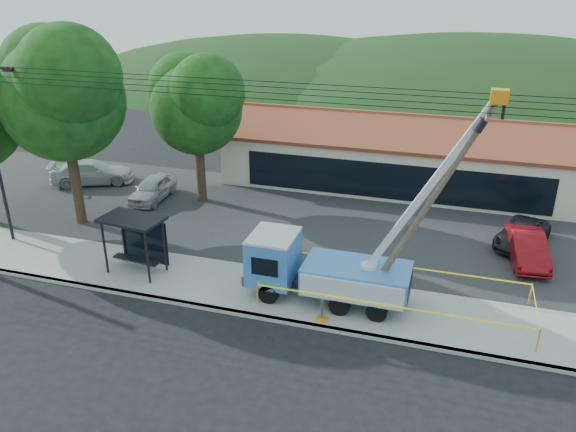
# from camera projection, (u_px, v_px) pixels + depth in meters

# --- Properties ---
(ground) EXTENTS (120.00, 120.00, 0.00)m
(ground) POSITION_uv_depth(u_px,v_px,m) (225.00, 346.00, 20.99)
(ground) COLOR black
(ground) RESTS_ON ground
(curb) EXTENTS (60.00, 0.25, 0.15)m
(curb) POSITION_uv_depth(u_px,v_px,m) (245.00, 314.00, 22.80)
(curb) COLOR gray
(curb) RESTS_ON ground
(sidewalk) EXTENTS (60.00, 4.00, 0.15)m
(sidewalk) POSITION_uv_depth(u_px,v_px,m) (261.00, 291.00, 24.47)
(sidewalk) COLOR gray
(sidewalk) RESTS_ON ground
(parking_lot) EXTENTS (60.00, 12.00, 0.10)m
(parking_lot) POSITION_uv_depth(u_px,v_px,m) (309.00, 221.00, 31.49)
(parking_lot) COLOR #28282B
(parking_lot) RESTS_ON ground
(strip_mall) EXTENTS (22.50, 8.53, 4.67)m
(strip_mall) POSITION_uv_depth(u_px,v_px,m) (400.00, 155.00, 36.68)
(strip_mall) COLOR beige
(strip_mall) RESTS_ON ground
(tree_west_near) EXTENTS (7.56, 6.72, 10.80)m
(tree_west_near) POSITION_uv_depth(u_px,v_px,m) (61.00, 87.00, 28.26)
(tree_west_near) COLOR #332316
(tree_west_near) RESTS_ON ground
(tree_lot) EXTENTS (6.30, 5.60, 8.94)m
(tree_lot) POSITION_uv_depth(u_px,v_px,m) (196.00, 100.00, 31.81)
(tree_lot) COLOR #332316
(tree_lot) RESTS_ON ground
(hill_west) EXTENTS (78.40, 56.00, 28.00)m
(hill_west) POSITION_uv_depth(u_px,v_px,m) (284.00, 80.00, 73.27)
(hill_west) COLOR #1C3814
(hill_west) RESTS_ON ground
(hill_center) EXTENTS (89.60, 64.00, 32.00)m
(hill_center) POSITION_uv_depth(u_px,v_px,m) (485.00, 91.00, 66.51)
(hill_center) COLOR #1C3814
(hill_center) RESTS_ON ground
(utility_truck) EXTENTS (9.36, 3.62, 9.17)m
(utility_truck) POSITION_uv_depth(u_px,v_px,m) (324.00, 268.00, 23.21)
(utility_truck) COLOR black
(utility_truck) RESTS_ON ground
(leaning_pole) EXTENTS (4.43, 1.64, 9.05)m
(leaning_pole) POSITION_uv_depth(u_px,v_px,m) (430.00, 201.00, 20.77)
(leaning_pole) COLOR brown
(leaning_pole) RESTS_ON ground
(bus_shelter) EXTENTS (2.95, 2.02, 2.68)m
(bus_shelter) POSITION_uv_depth(u_px,v_px,m) (136.00, 231.00, 25.32)
(bus_shelter) COLOR black
(bus_shelter) RESTS_ON ground
(caution_tape) EXTENTS (10.85, 3.40, 0.98)m
(caution_tape) POSITION_uv_depth(u_px,v_px,m) (394.00, 289.00, 23.08)
(caution_tape) COLOR orange
(caution_tape) RESTS_ON ground
(car_silver) EXTENTS (1.87, 4.20, 1.41)m
(car_silver) POSITION_uv_depth(u_px,v_px,m) (154.00, 201.00, 34.39)
(car_silver) COLOR #AAABB1
(car_silver) RESTS_ON ground
(car_red) EXTENTS (1.95, 4.45, 1.42)m
(car_red) POSITION_uv_depth(u_px,v_px,m) (524.00, 262.00, 27.07)
(car_red) COLOR maroon
(car_red) RESTS_ON ground
(car_white) EXTENTS (5.63, 4.26, 1.52)m
(car_white) POSITION_uv_depth(u_px,v_px,m) (94.00, 184.00, 37.05)
(car_white) COLOR silver
(car_white) RESTS_ON ground
(car_dark) EXTENTS (3.27, 4.66, 1.18)m
(car_dark) POSITION_uv_depth(u_px,v_px,m) (520.00, 246.00, 28.62)
(car_dark) COLOR black
(car_dark) RESTS_ON ground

